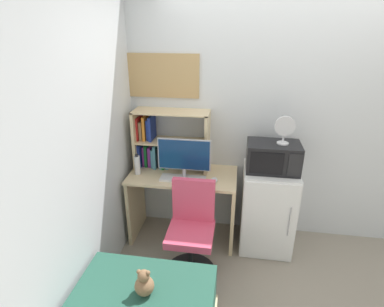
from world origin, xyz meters
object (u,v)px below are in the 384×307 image
(microwave, at_px, (273,157))
(desk_fan, at_px, (285,128))
(desk_chair, at_px, (191,235))
(keyboard, at_px, (183,179))
(monitor, at_px, (184,157))
(water_bottle, at_px, (137,165))
(wall_corkboard, at_px, (162,76))
(hutch_bookshelf, at_px, (162,141))
(computer_mouse, at_px, (214,180))
(teddy_bear, at_px, (144,284))
(mini_fridge, at_px, (267,209))

(microwave, xyz_separation_m, desk_fan, (0.07, -0.01, 0.29))
(microwave, xyz_separation_m, desk_chair, (-0.72, -0.49, -0.63))
(microwave, bearing_deg, keyboard, -172.42)
(desk_fan, bearing_deg, keyboard, -173.37)
(monitor, xyz_separation_m, water_bottle, (-0.50, 0.04, -0.14))
(water_bottle, relative_size, desk_chair, 0.24)
(wall_corkboard, bearing_deg, water_bottle, -120.64)
(water_bottle, xyz_separation_m, microwave, (1.35, 0.06, 0.16))
(hutch_bookshelf, xyz_separation_m, computer_mouse, (0.59, -0.28, -0.27))
(hutch_bookshelf, xyz_separation_m, teddy_bear, (0.21, -1.40, -0.54))
(keyboard, xyz_separation_m, teddy_bear, (-0.07, -1.12, -0.25))
(mini_fridge, distance_m, wall_corkboard, 1.75)
(keyboard, xyz_separation_m, water_bottle, (-0.49, 0.06, 0.09))
(monitor, bearing_deg, desk_chair, -71.08)
(water_bottle, bearing_deg, teddy_bear, -70.49)
(hutch_bookshelf, bearing_deg, computer_mouse, -25.49)
(microwave, bearing_deg, water_bottle, -177.58)
(keyboard, xyz_separation_m, microwave, (0.87, 0.12, 0.25))
(keyboard, relative_size, teddy_bear, 2.15)
(water_bottle, xyz_separation_m, teddy_bear, (0.42, -1.18, -0.34))
(hutch_bookshelf, bearing_deg, wall_corkboard, 92.85)
(monitor, xyz_separation_m, computer_mouse, (0.30, -0.02, -0.22))
(water_bottle, xyz_separation_m, desk_chair, (0.63, -0.44, -0.47))
(mini_fridge, height_order, wall_corkboard, wall_corkboard)
(computer_mouse, bearing_deg, keyboard, 179.84)
(desk_fan, height_order, teddy_bear, desk_fan)
(teddy_bear, bearing_deg, water_bottle, 109.51)
(wall_corkboard, bearing_deg, mini_fridge, -14.16)
(keyboard, xyz_separation_m, mini_fridge, (0.87, 0.11, -0.34))
(desk_chair, height_order, teddy_bear, desk_chair)
(monitor, relative_size, wall_corkboard, 0.68)
(desk_chair, xyz_separation_m, wall_corkboard, (-0.43, 0.78, 1.32))
(water_bottle, bearing_deg, microwave, 2.42)
(microwave, bearing_deg, mini_fridge, -90.32)
(computer_mouse, relative_size, water_bottle, 0.47)
(hutch_bookshelf, distance_m, desk_fan, 1.25)
(monitor, relative_size, microwave, 1.05)
(mini_fridge, relative_size, microwave, 1.80)
(keyboard, bearing_deg, monitor, 49.95)
(hutch_bookshelf, distance_m, wall_corkboard, 0.67)
(teddy_bear, relative_size, wall_corkboard, 0.27)
(mini_fridge, height_order, desk_chair, desk_chair)
(desk_chair, bearing_deg, monitor, 108.92)
(keyboard, distance_m, computer_mouse, 0.32)
(computer_mouse, bearing_deg, teddy_bear, -108.87)
(mini_fridge, relative_size, desk_chair, 0.98)
(water_bottle, height_order, desk_chair, water_bottle)
(desk_fan, relative_size, wall_corkboard, 0.35)
(computer_mouse, bearing_deg, microwave, 11.91)
(monitor, xyz_separation_m, mini_fridge, (0.85, 0.10, -0.57))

